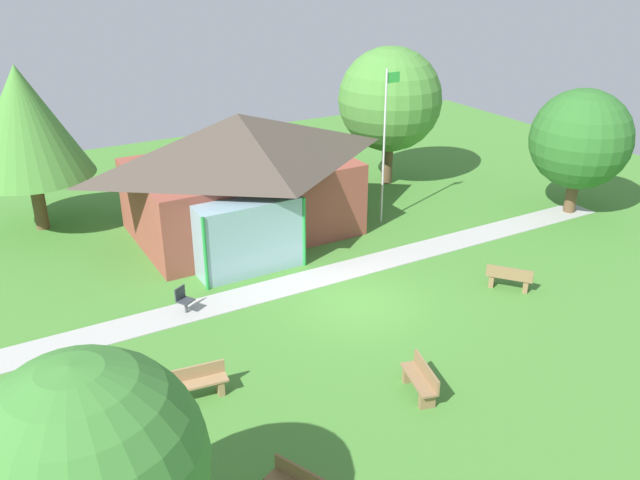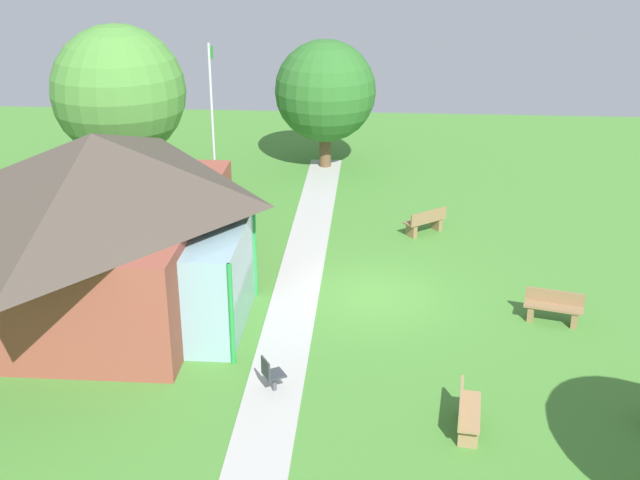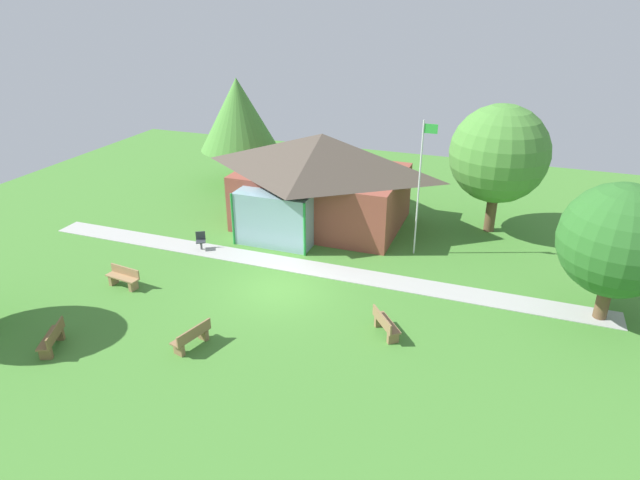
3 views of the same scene
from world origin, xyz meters
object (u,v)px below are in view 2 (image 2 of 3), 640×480
bench_mid_right (426,222)px  flagpole (213,132)px  bench_mid_left (467,413)px  patio_chair_west (271,376)px  tree_behind_pavilion_right (119,92)px  pavilion (105,217)px  bench_front_center (554,308)px  tree_east_hedge (325,91)px

bench_mid_right → flagpole: bearing=144.1°
bench_mid_left → flagpole: bearing=-138.7°
patio_chair_west → tree_behind_pavilion_right: bearing=178.7°
pavilion → flagpole: size_ratio=1.47×
tree_behind_pavilion_right → bench_front_center: bearing=-122.1°
flagpole → tree_east_hedge: flagpole is taller
bench_mid_left → tree_east_hedge: bearing=-160.0°
bench_mid_right → tree_east_hedge: (7.29, 3.83, 2.78)m
bench_front_center → tree_behind_pavilion_right: tree_behind_pavilion_right is taller
pavilion → bench_mid_left: (-5.28, -9.12, -2.07)m
patio_chair_west → tree_east_hedge: tree_east_hedge is taller
pavilion → bench_mid_right: bearing=-57.1°
tree_east_hedge → pavilion: bearing=159.1°
tree_behind_pavilion_right → tree_east_hedge: tree_behind_pavilion_right is taller
flagpole → patio_chair_west: flagpole is taller
tree_behind_pavilion_right → tree_east_hedge: bearing=-57.0°
tree_behind_pavilion_right → tree_east_hedge: size_ratio=1.21×
tree_east_hedge → tree_behind_pavilion_right: bearing=123.0°
patio_chair_west → tree_behind_pavilion_right: (12.57, 7.00, 3.58)m
bench_mid_right → tree_behind_pavilion_right: tree_behind_pavilion_right is taller
bench_front_center → patio_chair_west: bearing=44.2°
bench_mid_right → tree_east_hedge: tree_east_hedge is taller
patio_chair_west → pavilion: bearing=-160.7°
pavilion → bench_mid_left: pavilion is taller
flagpole → bench_mid_right: bearing=-87.4°
bench_front_center → patio_chair_west: 7.89m
bench_mid_right → tree_east_hedge: 8.69m
tree_east_hedge → bench_mid_left: bearing=-167.2°
bench_mid_left → patio_chair_west: size_ratio=1.79×
pavilion → flagpole: bearing=-19.2°
tree_east_hedge → bench_front_center: bearing=-152.7°
bench_mid_left → patio_chair_west: bearing=-97.7°
bench_mid_right → bench_front_center: same height
pavilion → bench_mid_left: bearing=-120.1°
bench_front_center → tree_east_hedge: size_ratio=0.30×
bench_front_center → tree_east_hedge: tree_east_hedge is taller
bench_mid_right → bench_mid_left: (-10.97, -0.33, 0.00)m
pavilion → bench_mid_right: size_ratio=6.30×
bench_mid_right → patio_chair_west: 10.59m
bench_front_center → tree_east_hedge: bearing=-47.6°
pavilion → tree_behind_pavilion_right: (8.40, 2.08, 1.52)m
bench_front_center → bench_mid_left: same height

